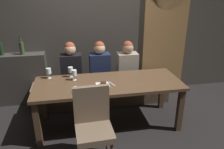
# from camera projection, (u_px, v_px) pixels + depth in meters

# --- Properties ---
(ground) EXTENTS (9.00, 9.00, 0.00)m
(ground) POSITION_uv_depth(u_px,v_px,m) (109.00, 124.00, 3.59)
(ground) COLOR black
(back_wall_tiled) EXTENTS (6.00, 0.12, 3.00)m
(back_wall_tiled) POSITION_uv_depth(u_px,v_px,m) (97.00, 19.00, 4.14)
(back_wall_tiled) COLOR #423D38
(back_wall_tiled) RESTS_ON ground
(arched_door) EXTENTS (0.90, 0.05, 2.55)m
(arched_door) POSITION_uv_depth(u_px,v_px,m) (166.00, 25.00, 4.36)
(arched_door) COLOR olive
(arched_door) RESTS_ON ground
(back_counter) EXTENTS (1.10, 0.28, 0.95)m
(back_counter) POSITION_uv_depth(u_px,v_px,m) (17.00, 79.00, 4.10)
(back_counter) COLOR #38342F
(back_counter) RESTS_ON ground
(dining_table) EXTENTS (2.20, 0.84, 0.74)m
(dining_table) POSITION_uv_depth(u_px,v_px,m) (108.00, 88.00, 3.35)
(dining_table) COLOR #493422
(dining_table) RESTS_ON ground
(banquette_bench) EXTENTS (2.50, 0.44, 0.45)m
(banquette_bench) POSITION_uv_depth(u_px,v_px,m) (102.00, 92.00, 4.15)
(banquette_bench) COLOR #4A3C2E
(banquette_bench) RESTS_ON ground
(chair_near_side) EXTENTS (0.46, 0.46, 0.98)m
(chair_near_side) POSITION_uv_depth(u_px,v_px,m) (93.00, 122.00, 2.67)
(chair_near_side) COLOR brown
(chair_near_side) RESTS_ON ground
(diner_redhead) EXTENTS (0.36, 0.24, 0.76)m
(diner_redhead) POSITION_uv_depth(u_px,v_px,m) (71.00, 64.00, 3.86)
(diner_redhead) COLOR black
(diner_redhead) RESTS_ON banquette_bench
(diner_bearded) EXTENTS (0.36, 0.24, 0.75)m
(diner_bearded) POSITION_uv_depth(u_px,v_px,m) (100.00, 63.00, 3.94)
(diner_bearded) COLOR #192342
(diner_bearded) RESTS_ON banquette_bench
(diner_far_end) EXTENTS (0.36, 0.24, 0.74)m
(diner_far_end) POSITION_uv_depth(u_px,v_px,m) (127.00, 62.00, 4.00)
(diner_far_end) COLOR #9E9384
(diner_far_end) RESTS_ON banquette_bench
(wine_bottle_dark_red) EXTENTS (0.08, 0.08, 0.33)m
(wine_bottle_dark_red) POSITION_uv_depth(u_px,v_px,m) (1.00, 48.00, 3.85)
(wine_bottle_dark_red) COLOR black
(wine_bottle_dark_red) RESTS_ON back_counter
(wine_bottle_pale_label) EXTENTS (0.08, 0.08, 0.33)m
(wine_bottle_pale_label) POSITION_uv_depth(u_px,v_px,m) (22.00, 48.00, 3.89)
(wine_bottle_pale_label) COLOR #384728
(wine_bottle_pale_label) RESTS_ON back_counter
(wine_glass_far_left) EXTENTS (0.08, 0.08, 0.16)m
(wine_glass_far_left) POSITION_uv_depth(u_px,v_px,m) (71.00, 70.00, 3.47)
(wine_glass_far_left) COLOR silver
(wine_glass_far_left) RESTS_ON dining_table
(wine_glass_near_left) EXTENTS (0.08, 0.08, 0.16)m
(wine_glass_near_left) POSITION_uv_depth(u_px,v_px,m) (49.00, 71.00, 3.42)
(wine_glass_near_left) COLOR silver
(wine_glass_near_left) RESTS_ON dining_table
(wine_glass_center_back) EXTENTS (0.08, 0.08, 0.16)m
(wine_glass_center_back) POSITION_uv_depth(u_px,v_px,m) (74.00, 73.00, 3.35)
(wine_glass_center_back) COLOR silver
(wine_glass_center_back) RESTS_ON dining_table
(espresso_cup) EXTENTS (0.12, 0.12, 0.06)m
(espresso_cup) POSITION_uv_depth(u_px,v_px,m) (76.00, 90.00, 3.02)
(espresso_cup) COLOR white
(espresso_cup) RESTS_ON dining_table
(dessert_plate) EXTENTS (0.19, 0.19, 0.05)m
(dessert_plate) POSITION_uv_depth(u_px,v_px,m) (103.00, 84.00, 3.21)
(dessert_plate) COLOR white
(dessert_plate) RESTS_ON dining_table
(fork_on_table) EXTENTS (0.08, 0.16, 0.01)m
(fork_on_table) POSITION_uv_depth(u_px,v_px,m) (112.00, 84.00, 3.26)
(fork_on_table) COLOR silver
(fork_on_table) RESTS_ON dining_table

